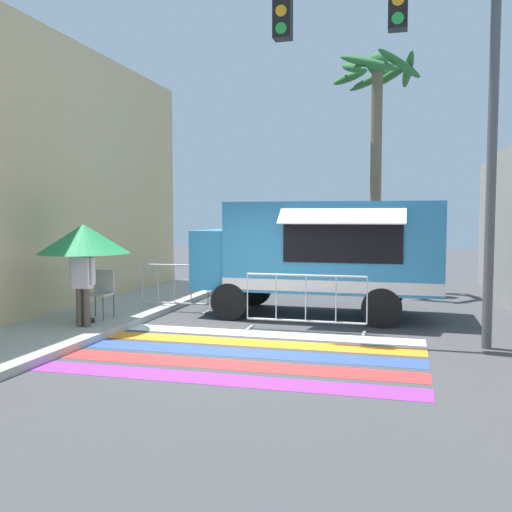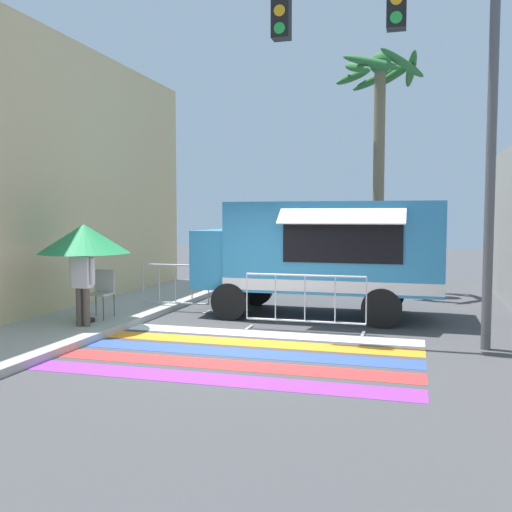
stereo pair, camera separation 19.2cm
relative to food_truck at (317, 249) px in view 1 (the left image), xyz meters
name	(u,v)px [view 1 (the left image)]	position (x,y,z in m)	size (l,w,h in m)	color
ground_plane	(235,345)	(-0.91, -3.26, -1.49)	(60.00, 60.00, 0.00)	#424244
sidewalk_left	(8,328)	(-5.53, -3.26, -1.42)	(4.40, 16.00, 0.13)	#A8A59E
building_left_facade	(0,169)	(-5.58, -3.26, 1.62)	(0.25, 16.00, 6.22)	#DBBC84
crosswalk_painted	(226,352)	(-0.91, -3.80, -1.49)	(6.40, 3.60, 0.01)	purple
food_truck	(317,249)	(0.00, 0.00, 0.00)	(5.30, 2.73, 2.52)	#338CBF
traffic_signal_pole	(405,62)	(1.84, -2.44, 3.33)	(4.58, 0.29, 6.73)	#515456
patio_umbrella	(84,239)	(-4.17, -2.69, 0.28)	(1.78, 1.78, 1.94)	black
folding_chair	(101,289)	(-4.11, -2.17, -0.76)	(0.45, 0.45, 0.98)	#4C4C51
vendor_person	(83,281)	(-3.96, -3.10, -0.48)	(0.53, 0.21, 1.56)	brown
barricade_front	(306,303)	(0.07, -1.81, -0.93)	(2.35, 0.44, 1.11)	#B7BABF
barricade_side	(174,289)	(-3.27, -0.35, -0.95)	(1.67, 0.44, 1.11)	#B7BABF
palm_tree	(377,118)	(1.05, 4.08, 3.51)	(2.59, 2.53, 6.78)	#7A664C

